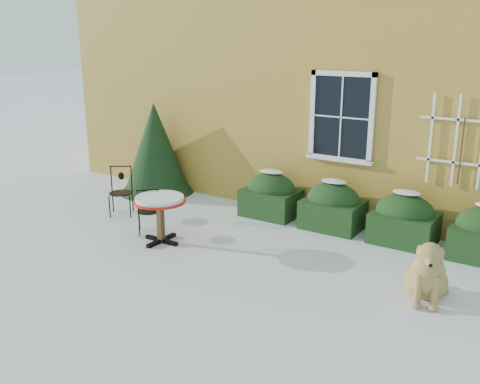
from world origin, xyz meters
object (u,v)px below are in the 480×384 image
Objects in this scene: bistro_table at (160,204)px; dog at (427,275)px; patio_chair_far at (121,191)px; patio_chair_near at (149,210)px; evergreen_shrub at (156,157)px.

bistro_table is 4.35m from dog.
bistro_table is 0.93× the size of patio_chair_far.
patio_chair_near is (-0.47, 0.22, -0.25)m from bistro_table.
evergreen_shrub reaches higher than patio_chair_near.
bistro_table is 1.81m from patio_chair_far.
patio_chair_near is at bearing -60.01° from patio_chair_far.
evergreen_shrub is 1.66m from patio_chair_far.
evergreen_shrub is 3.11m from bistro_table.
bistro_table is 0.86× the size of dog.
patio_chair_near is (1.66, -2.05, -0.38)m from evergreen_shrub.
evergreen_shrub is 2.29× the size of bistro_table.
patio_chair_far is (-1.19, 0.49, 0.05)m from patio_chair_near.
dog is at bearing -40.82° from patio_chair_far.
dog is at bearing 4.68° from bistro_table.
patio_chair_near is at bearing 165.50° from dog.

